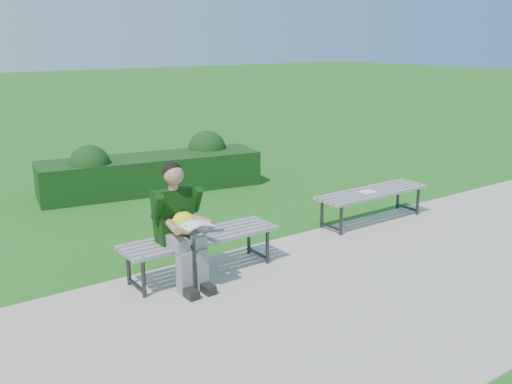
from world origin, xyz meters
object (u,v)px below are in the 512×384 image
object	(u,v)px
bench_right	(372,194)
seated_boy	(180,222)
hedge	(153,169)
bench_left	(201,240)
paper_sheet	(368,192)

from	to	relation	value
bench_right	seated_boy	world-z (taller)	seated_boy
hedge	seated_boy	world-z (taller)	seated_boy
bench_left	seated_boy	size ratio (longest dim) A/B	1.37
seated_boy	bench_right	bearing A→B (deg)	5.55
bench_right	paper_sheet	distance (m)	0.12
hedge	bench_left	xyz separation A→B (m)	(-1.18, -3.69, 0.05)
seated_boy	bench_left	bearing A→B (deg)	17.70
paper_sheet	seated_boy	bearing A→B (deg)	-174.27
hedge	paper_sheet	size ratio (longest dim) A/B	16.47
seated_boy	paper_sheet	size ratio (longest dim) A/B	5.62
hedge	seated_boy	distance (m)	4.08
bench_right	seated_boy	distance (m)	3.27
hedge	seated_boy	xyz separation A→B (m)	(-1.48, -3.78, 0.35)
hedge	seated_boy	size ratio (longest dim) A/B	2.93
bench_right	paper_sheet	xyz separation A→B (m)	(-0.10, 0.00, 0.06)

